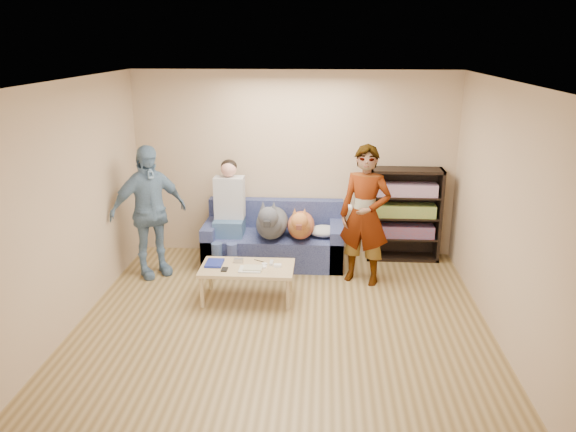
# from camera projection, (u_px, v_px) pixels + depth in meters

# --- Properties ---
(ground) EXTENTS (5.00, 5.00, 0.00)m
(ground) POSITION_uv_depth(u_px,v_px,m) (281.00, 336.00, 5.91)
(ground) COLOR brown
(ground) RESTS_ON ground
(ceiling) EXTENTS (5.00, 5.00, 0.00)m
(ceiling) POSITION_uv_depth(u_px,v_px,m) (279.00, 84.00, 5.12)
(ceiling) COLOR white
(ceiling) RESTS_ON ground
(wall_back) EXTENTS (4.50, 0.00, 4.50)m
(wall_back) POSITION_uv_depth(u_px,v_px,m) (294.00, 165.00, 7.89)
(wall_back) COLOR tan
(wall_back) RESTS_ON ground
(wall_front) EXTENTS (4.50, 0.00, 4.50)m
(wall_front) POSITION_uv_depth(u_px,v_px,m) (245.00, 356.00, 3.14)
(wall_front) COLOR tan
(wall_front) RESTS_ON ground
(wall_left) EXTENTS (0.00, 5.00, 5.00)m
(wall_left) POSITION_uv_depth(u_px,v_px,m) (58.00, 214.00, 5.65)
(wall_left) COLOR tan
(wall_left) RESTS_ON ground
(wall_right) EXTENTS (0.00, 5.00, 5.00)m
(wall_right) POSITION_uv_depth(u_px,v_px,m) (514.00, 224.00, 5.37)
(wall_right) COLOR tan
(wall_right) RESTS_ON ground
(blanket) EXTENTS (0.41, 0.35, 0.14)m
(blanket) POSITION_uv_depth(u_px,v_px,m) (324.00, 231.00, 7.61)
(blanket) COLOR #ACACB1
(blanket) RESTS_ON sofa
(person_standing_right) EXTENTS (0.75, 0.62, 1.77)m
(person_standing_right) POSITION_uv_depth(u_px,v_px,m) (365.00, 215.00, 7.00)
(person_standing_right) COLOR gray
(person_standing_right) RESTS_ON ground
(person_standing_left) EXTENTS (1.06, 0.97, 1.73)m
(person_standing_left) POSITION_uv_depth(u_px,v_px,m) (149.00, 212.00, 7.21)
(person_standing_left) COLOR #7DA1C8
(person_standing_left) RESTS_ON ground
(held_controller) EXTENTS (0.04, 0.12, 0.03)m
(held_controller) POSITION_uv_depth(u_px,v_px,m) (350.00, 207.00, 6.77)
(held_controller) COLOR silver
(held_controller) RESTS_ON person_standing_right
(notebook_blue) EXTENTS (0.20, 0.26, 0.03)m
(notebook_blue) POSITION_uv_depth(u_px,v_px,m) (214.00, 263.00, 6.70)
(notebook_blue) COLOR navy
(notebook_blue) RESTS_ON coffee_table
(papers) EXTENTS (0.26, 0.20, 0.02)m
(papers) POSITION_uv_depth(u_px,v_px,m) (250.00, 269.00, 6.53)
(papers) COLOR silver
(papers) RESTS_ON coffee_table
(magazine) EXTENTS (0.22, 0.17, 0.01)m
(magazine) POSITION_uv_depth(u_px,v_px,m) (253.00, 268.00, 6.54)
(magazine) COLOR beige
(magazine) RESTS_ON coffee_table
(camera_silver) EXTENTS (0.11, 0.06, 0.05)m
(camera_silver) POSITION_uv_depth(u_px,v_px,m) (239.00, 260.00, 6.74)
(camera_silver) COLOR #AAA9AE
(camera_silver) RESTS_ON coffee_table
(controller_a) EXTENTS (0.04, 0.13, 0.03)m
(controller_a) POSITION_uv_depth(u_px,v_px,m) (271.00, 263.00, 6.70)
(controller_a) COLOR silver
(controller_a) RESTS_ON coffee_table
(controller_b) EXTENTS (0.09, 0.06, 0.03)m
(controller_b) POSITION_uv_depth(u_px,v_px,m) (278.00, 265.00, 6.62)
(controller_b) COLOR white
(controller_b) RESTS_ON coffee_table
(headphone_cup_a) EXTENTS (0.07, 0.07, 0.02)m
(headphone_cup_a) POSITION_uv_depth(u_px,v_px,m) (264.00, 267.00, 6.59)
(headphone_cup_a) COLOR white
(headphone_cup_a) RESTS_ON coffee_table
(headphone_cup_b) EXTENTS (0.07, 0.07, 0.02)m
(headphone_cup_b) POSITION_uv_depth(u_px,v_px,m) (264.00, 264.00, 6.67)
(headphone_cup_b) COLOR white
(headphone_cup_b) RESTS_ON coffee_table
(pen_orange) EXTENTS (0.13, 0.06, 0.01)m
(pen_orange) POSITION_uv_depth(u_px,v_px,m) (244.00, 272.00, 6.48)
(pen_orange) COLOR orange
(pen_orange) RESTS_ON coffee_table
(pen_black) EXTENTS (0.13, 0.08, 0.01)m
(pen_black) POSITION_uv_depth(u_px,v_px,m) (259.00, 261.00, 6.79)
(pen_black) COLOR black
(pen_black) RESTS_ON coffee_table
(wallet) EXTENTS (0.07, 0.12, 0.02)m
(wallet) POSITION_uv_depth(u_px,v_px,m) (224.00, 269.00, 6.53)
(wallet) COLOR black
(wallet) RESTS_ON coffee_table
(sofa) EXTENTS (1.90, 0.85, 0.82)m
(sofa) POSITION_uv_depth(u_px,v_px,m) (274.00, 242.00, 7.83)
(sofa) COLOR #515B93
(sofa) RESTS_ON ground
(person_seated) EXTENTS (0.40, 0.73, 1.47)m
(person_seated) POSITION_uv_depth(u_px,v_px,m) (229.00, 210.00, 7.60)
(person_seated) COLOR #3E5B8A
(person_seated) RESTS_ON sofa
(dog_gray) EXTENTS (0.43, 1.26, 0.62)m
(dog_gray) POSITION_uv_depth(u_px,v_px,m) (271.00, 222.00, 7.51)
(dog_gray) COLOR #484C51
(dog_gray) RESTS_ON sofa
(dog_tan) EXTENTS (0.36, 1.14, 0.53)m
(dog_tan) POSITION_uv_depth(u_px,v_px,m) (301.00, 225.00, 7.51)
(dog_tan) COLOR #AE5735
(dog_tan) RESTS_ON sofa
(coffee_table) EXTENTS (1.10, 0.60, 0.42)m
(coffee_table) POSITION_uv_depth(u_px,v_px,m) (247.00, 270.00, 6.64)
(coffee_table) COLOR tan
(coffee_table) RESTS_ON ground
(bookshelf) EXTENTS (1.00, 0.34, 1.30)m
(bookshelf) POSITION_uv_depth(u_px,v_px,m) (404.00, 212.00, 7.82)
(bookshelf) COLOR black
(bookshelf) RESTS_ON ground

